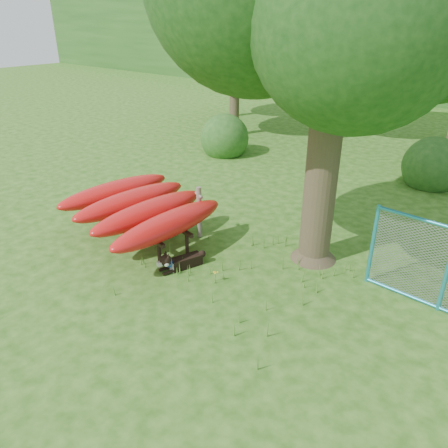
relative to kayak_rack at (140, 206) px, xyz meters
The scene contains 10 objects.
ground 2.48m from the kayak_rack, 24.66° to the right, with size 80.00×80.00×0.00m, color #255410.
wooden_post 1.37m from the kayak_rack, 42.45° to the left, with size 0.34×0.20×1.26m.
kayak_rack is the anchor object (origin of this frame).
husky_dog 1.83m from the kayak_rack, 14.66° to the right, with size 0.53×1.04×0.48m.
fence_section 6.42m from the kayak_rack, 13.94° to the left, with size 2.82×0.22×2.75m.
wildflower_clump 2.64m from the kayak_rack, ahead, with size 0.11×0.09×0.23m.
bg_tree_a 10.68m from the kayak_rack, 115.85° to the left, with size 4.40×4.40×6.70m.
bg_tree_f 14.15m from the kayak_rack, 119.75° to the left, with size 3.60×3.60×5.55m.
shrub_left 7.17m from the kayak_rack, 113.76° to the left, with size 1.80×1.80×1.80m, color #23541B.
shrub_mid 9.06m from the kayak_rack, 62.77° to the left, with size 1.80×1.80×1.80m, color #23541B.
Camera 1 is at (5.23, -4.86, 4.82)m, focal length 35.00 mm.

